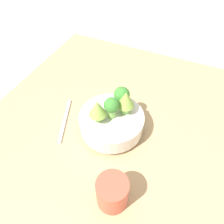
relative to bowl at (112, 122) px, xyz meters
The scene contains 9 objects.
ground_plane 0.08m from the bowl, behind, with size 6.00×6.00×0.00m, color beige.
table 0.07m from the bowl, behind, with size 0.94×0.89×0.03m.
bowl is the anchor object (origin of this frame).
broccoli_floret_center 0.07m from the bowl, 135.91° to the right, with size 0.05×0.05×0.07m.
romanesco_piece_far 0.09m from the bowl, 138.33° to the left, with size 0.05×0.05×0.08m.
romanesco_piece_near 0.09m from the bowl, 44.13° to the right, with size 0.05×0.05×0.08m.
broccoli_floret_left 0.09m from the bowl, behind, with size 0.05×0.05×0.07m.
cup 0.23m from the bowl, 24.40° to the left, with size 0.08×0.08×0.09m.
fork 0.17m from the bowl, 79.63° to the right, with size 0.18×0.08×0.01m.
Camera 1 is at (0.44, 0.18, 0.62)m, focal length 35.00 mm.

